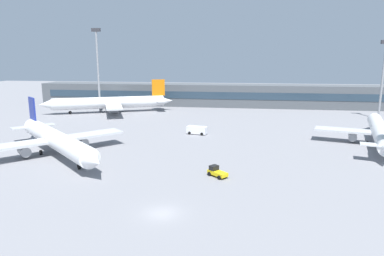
# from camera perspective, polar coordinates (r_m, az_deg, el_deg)

# --- Properties ---
(ground_plane) EXTENTS (400.00, 400.00, 0.00)m
(ground_plane) POSITION_cam_1_polar(r_m,az_deg,el_deg) (82.47, 1.44, -2.09)
(ground_plane) COLOR gray
(terminal_building) EXTENTS (151.63, 12.13, 9.00)m
(terminal_building) POSITION_cam_1_polar(r_m,az_deg,el_deg) (142.73, 4.55, 5.50)
(terminal_building) COLOR #4C5156
(terminal_building) RESTS_ON ground_plane
(airplane_near) EXTENTS (33.27, 31.28, 10.44)m
(airplane_near) POSITION_cam_1_polar(r_m,az_deg,el_deg) (74.79, -21.78, -1.84)
(airplane_near) COLOR white
(airplane_near) RESTS_ON ground_plane
(airplane_mid) EXTENTS (28.11, 39.56, 9.96)m
(airplane_mid) POSITION_cam_1_polar(r_m,az_deg,el_deg) (89.61, 28.89, -0.45)
(airplane_mid) COLOR white
(airplane_mid) RESTS_ON ground_plane
(airplane_far) EXTENTS (44.84, 32.29, 11.75)m
(airplane_far) POSITION_cam_1_polar(r_m,az_deg,el_deg) (128.36, -13.76, 4.12)
(airplane_far) COLOR white
(airplane_far) RESTS_ON ground_plane
(baggage_tug_yellow) EXTENTS (3.68, 3.52, 1.75)m
(baggage_tug_yellow) POSITION_cam_1_polar(r_m,az_deg,el_deg) (57.71, 4.13, -7.32)
(baggage_tug_yellow) COLOR yellow
(baggage_tug_yellow) RESTS_ON ground_plane
(service_van_white) EXTENTS (5.50, 3.14, 2.08)m
(service_van_white) POSITION_cam_1_polar(r_m,az_deg,el_deg) (88.95, 0.81, -0.34)
(service_van_white) COLOR white
(service_van_white) RESTS_ON ground_plane
(floodlight_tower_west) EXTENTS (3.20, 0.80, 25.16)m
(floodlight_tower_west) POSITION_cam_1_polar(r_m,az_deg,el_deg) (126.52, 29.31, 7.89)
(floodlight_tower_west) COLOR gray
(floodlight_tower_west) RESTS_ON ground_plane
(floodlight_tower_east) EXTENTS (3.20, 0.80, 29.97)m
(floodlight_tower_east) POSITION_cam_1_polar(r_m,az_deg,el_deg) (129.56, -15.48, 10.09)
(floodlight_tower_east) COLOR gray
(floodlight_tower_east) RESTS_ON ground_plane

